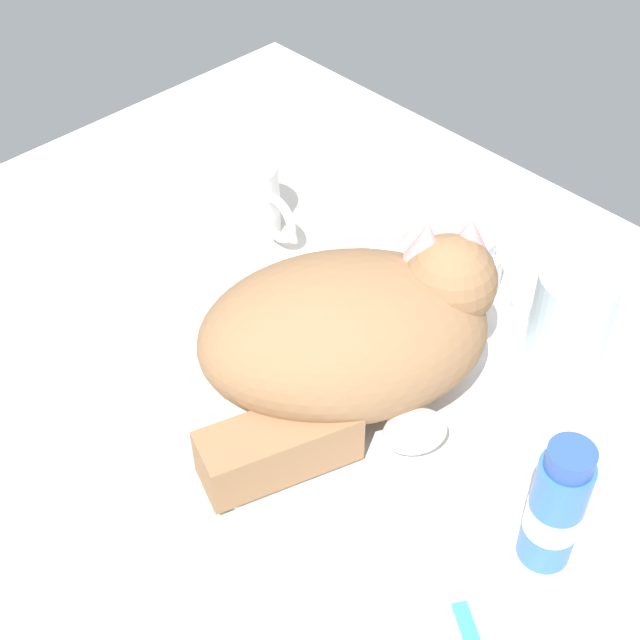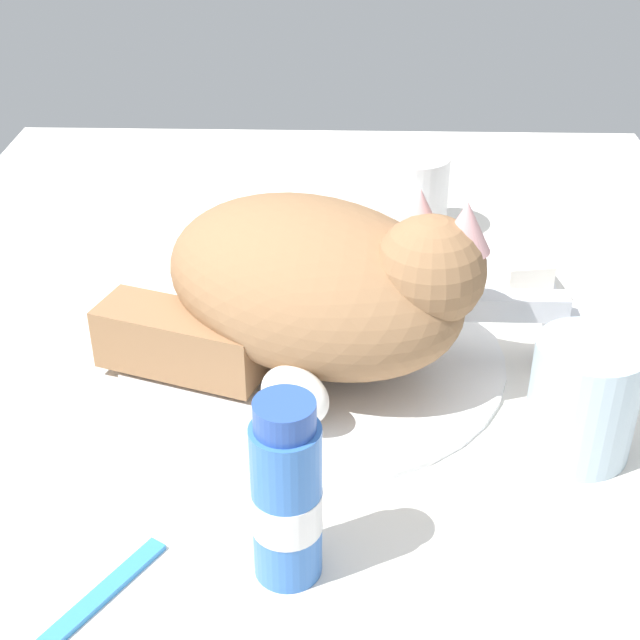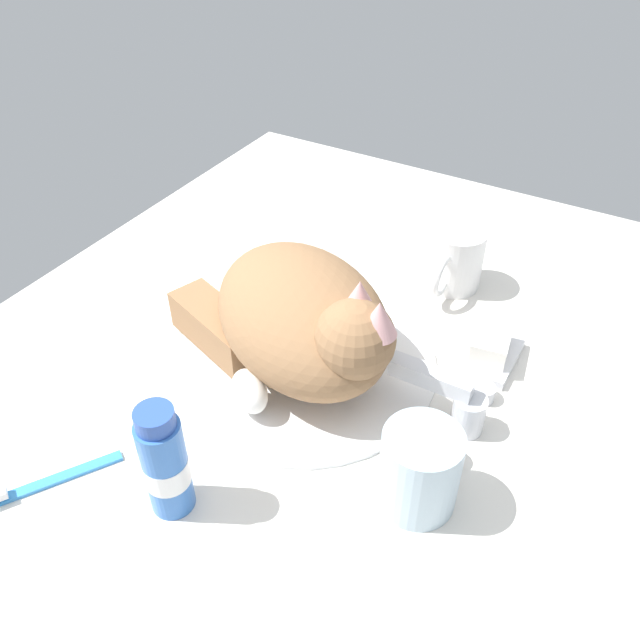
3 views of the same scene
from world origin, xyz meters
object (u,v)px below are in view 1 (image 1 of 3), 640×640
at_px(coffee_mug, 248,199).
at_px(rinse_cup, 572,314).
at_px(cat, 353,334).
at_px(toothpaste_bottle, 556,508).
at_px(soap_bar, 389,224).
at_px(faucet, 476,273).

height_order(coffee_mug, rinse_cup, rinse_cup).
height_order(cat, toothpaste_bottle, cat).
bearing_deg(coffee_mug, soap_bar, 37.85).
xyz_separation_m(faucet, toothpaste_bottle, (0.23, -0.20, 0.03)).
relative_size(faucet, cat, 0.40).
xyz_separation_m(faucet, cat, (0.01, -0.19, 0.05)).
height_order(faucet, soap_bar, faucet).
height_order(coffee_mug, toothpaste_bottle, toothpaste_bottle).
distance_m(coffee_mug, toothpaste_bottle, 0.48).
xyz_separation_m(coffee_mug, rinse_cup, (0.35, 0.10, 0.00)).
height_order(cat, rinse_cup, cat).
relative_size(faucet, rinse_cup, 1.47).
bearing_deg(faucet, soap_bar, -179.27).
relative_size(coffee_mug, toothpaste_bottle, 0.90).
bearing_deg(cat, toothpaste_bottle, -3.01).
distance_m(rinse_cup, toothpaste_bottle, 0.23).
xyz_separation_m(faucet, rinse_cup, (0.11, 0.00, 0.02)).
bearing_deg(faucet, coffee_mug, -158.22).
distance_m(cat, coffee_mug, 0.27).
relative_size(soap_bar, toothpaste_bottle, 0.48).
distance_m(faucet, coffee_mug, 0.26).
bearing_deg(toothpaste_bottle, faucet, 139.44).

